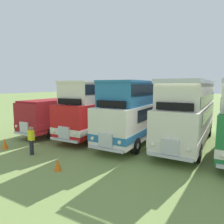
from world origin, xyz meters
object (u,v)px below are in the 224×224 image
(bus_first_in_row, at_px, (74,111))
(bus_third_in_row, at_px, (142,107))
(marshal_person, at_px, (31,140))
(bus_fourth_in_row, at_px, (189,111))
(cone_mid_row, at_px, (5,144))
(bus_second_in_row, at_px, (105,105))
(cone_near_end, at_px, (58,164))

(bus_first_in_row, xyz_separation_m, bus_third_in_row, (7.03, 0.15, 0.72))
(bus_third_in_row, bearing_deg, marshal_person, -119.85)
(bus_third_in_row, distance_m, marshal_person, 8.54)
(bus_fourth_in_row, bearing_deg, cone_mid_row, -143.67)
(bus_second_in_row, relative_size, marshal_person, 6.14)
(bus_first_in_row, relative_size, bus_third_in_row, 0.99)
(marshal_person, bearing_deg, cone_near_end, -16.49)
(bus_fourth_in_row, distance_m, cone_near_end, 9.68)
(marshal_person, bearing_deg, bus_second_in_row, 84.79)
(bus_second_in_row, height_order, cone_near_end, bus_second_in_row)
(bus_first_in_row, bearing_deg, bus_fourth_in_row, 1.19)
(bus_third_in_row, distance_m, cone_mid_row, 10.20)
(bus_fourth_in_row, bearing_deg, cone_near_end, -119.18)
(bus_first_in_row, height_order, bus_third_in_row, bus_third_in_row)
(bus_second_in_row, xyz_separation_m, bus_third_in_row, (3.52, 0.08, 0.00))
(cone_near_end, bearing_deg, bus_second_in_row, 106.66)
(marshal_person, bearing_deg, cone_mid_row, -176.66)
(bus_second_in_row, distance_m, cone_near_end, 8.74)
(bus_fourth_in_row, distance_m, cone_mid_row, 12.81)
(cone_near_end, xyz_separation_m, cone_mid_row, (-5.58, 0.77, 0.05))
(bus_second_in_row, bearing_deg, cone_mid_row, -113.23)
(cone_mid_row, xyz_separation_m, marshal_person, (2.50, 0.15, 0.53))
(bus_first_in_row, bearing_deg, bus_second_in_row, 1.12)
(bus_third_in_row, xyz_separation_m, cone_near_end, (-1.09, -8.19, -2.16))
(bus_second_in_row, relative_size, bus_fourth_in_row, 1.04)
(bus_third_in_row, bearing_deg, bus_first_in_row, -178.79)
(bus_second_in_row, relative_size, cone_mid_row, 14.73)
(bus_second_in_row, xyz_separation_m, cone_mid_row, (-3.15, -7.34, -2.11))
(cone_near_end, height_order, cone_mid_row, cone_mid_row)
(bus_second_in_row, xyz_separation_m, marshal_person, (-0.66, -7.20, -1.58))
(bus_first_in_row, distance_m, bus_fourth_in_row, 10.57)
(cone_mid_row, bearing_deg, cone_near_end, -7.83)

